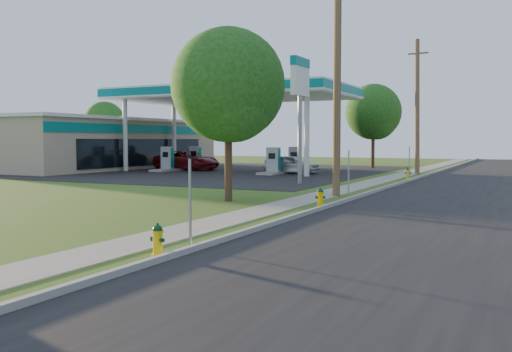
{
  "coord_description": "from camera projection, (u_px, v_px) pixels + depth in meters",
  "views": [
    {
      "loc": [
        7.1,
        -6.37,
        2.42
      ],
      "look_at": [
        0.0,
        8.0,
        1.4
      ],
      "focal_mm": 40.0,
      "sensor_mm": 36.0,
      "label": 1
    }
  ],
  "objects": [
    {
      "name": "tree_back",
      "position": [
        105.0,
        123.0,
        60.52
      ],
      "size": [
        4.29,
        4.29,
        6.51
      ],
      "color": "#37281A",
      "rests_on": "ground"
    },
    {
      "name": "hydrant_far",
      "position": [
        408.0,
        173.0,
        35.1
      ],
      "size": [
        0.39,
        0.35,
        0.76
      ],
      "color": "yellow",
      "rests_on": "ground"
    },
    {
      "name": "utility_pole_far",
      "position": [
        417.0,
        106.0,
        40.27
      ],
      "size": [
        1.4,
        0.32,
        9.5
      ],
      "color": "brown",
      "rests_on": "ground"
    },
    {
      "name": "fuel_pump_sw",
      "position": [
        195.0,
        160.0,
        47.55
      ],
      "size": [
        1.2,
        3.2,
        1.9
      ],
      "color": "#98968C",
      "rests_on": "ground"
    },
    {
      "name": "price_pylon",
      "position": [
        300.0,
        84.0,
        30.77
      ],
      "size": [
        0.34,
        2.04,
        6.85
      ],
      "color": "gray",
      "rests_on": "ground"
    },
    {
      "name": "car_silver",
      "position": [
        292.0,
        164.0,
        40.73
      ],
      "size": [
        4.01,
        1.69,
        1.35
      ],
      "primitive_type": "imported",
      "rotation": [
        0.0,
        0.0,
        1.55
      ],
      "color": "silver",
      "rests_on": "ground"
    },
    {
      "name": "sign_post_near",
      "position": [
        190.0,
        204.0,
        12.58
      ],
      "size": [
        0.05,
        0.04,
        2.0
      ],
      "primitive_type": "cube",
      "color": "gray",
      "rests_on": "ground"
    },
    {
      "name": "car_red",
      "position": [
        187.0,
        160.0,
        45.76
      ],
      "size": [
        6.02,
        3.52,
        1.57
      ],
      "primitive_type": "imported",
      "rotation": [
        0.0,
        0.0,
        1.4
      ],
      "color": "maroon",
      "rests_on": "ground"
    },
    {
      "name": "convenience_store",
      "position": [
        100.0,
        143.0,
        49.42
      ],
      "size": [
        10.4,
        22.4,
        4.25
      ],
      "color": "tan",
      "rests_on": "ground"
    },
    {
      "name": "utility_pole_mid",
      "position": [
        337.0,
        80.0,
        24.16
      ],
      "size": [
        1.4,
        0.32,
        9.8
      ],
      "color": "brown",
      "rests_on": "ground"
    },
    {
      "name": "tree_verge",
      "position": [
        229.0,
        89.0,
        22.17
      ],
      "size": [
        4.49,
        4.49,
        6.81
      ],
      "color": "#37281A",
      "rests_on": "ground"
    },
    {
      "name": "hydrant_mid",
      "position": [
        320.0,
        198.0,
        20.42
      ],
      "size": [
        0.37,
        0.33,
        0.71
      ],
      "color": "#FFC800",
      "rests_on": "ground"
    },
    {
      "name": "fuel_pump_se",
      "position": [
        295.0,
        162.0,
        43.57
      ],
      "size": [
        1.2,
        3.2,
        1.9
      ],
      "color": "#98968C",
      "rests_on": "ground"
    },
    {
      "name": "fuel_pump_nw",
      "position": [
        167.0,
        162.0,
        43.97
      ],
      "size": [
        1.2,
        3.2,
        1.9
      ],
      "color": "#98968C",
      "rests_on": "ground"
    },
    {
      "name": "hydrant_near",
      "position": [
        158.0,
        240.0,
        11.84
      ],
      "size": [
        0.36,
        0.32,
        0.69
      ],
      "color": "yellow",
      "rests_on": "ground"
    },
    {
      "name": "sign_post_far",
      "position": [
        409.0,
        164.0,
        34.05
      ],
      "size": [
        0.05,
        0.04,
        2.0
      ],
      "primitive_type": "cube",
      "color": "gray",
      "rests_on": "ground"
    },
    {
      "name": "ground_plane",
      "position": [
        32.0,
        293.0,
        8.99
      ],
      "size": [
        140.0,
        140.0,
        0.0
      ],
      "primitive_type": "plane",
      "color": "#32571A",
      "rests_on": "ground"
    },
    {
      "name": "curb",
      "position": [
        299.0,
        215.0,
        17.72
      ],
      "size": [
        0.15,
        120.0,
        0.15
      ],
      "primitive_type": "cube",
      "color": "#98968C",
      "rests_on": "ground"
    },
    {
      "name": "forecourt",
      "position": [
        209.0,
        171.0,
        44.7
      ],
      "size": [
        26.0,
        28.0,
        0.02
      ],
      "primitive_type": "cube",
      "color": "black",
      "rests_on": "ground"
    },
    {
      "name": "road",
      "position": [
        431.0,
        226.0,
        15.95
      ],
      "size": [
        8.0,
        120.0,
        0.02
      ],
      "primitive_type": "cube",
      "color": "black",
      "rests_on": "ground"
    },
    {
      "name": "fuel_pump_ne",
      "position": [
        273.0,
        164.0,
        39.99
      ],
      "size": [
        1.2,
        3.2,
        1.9
      ],
      "color": "#98968C",
      "rests_on": "ground"
    },
    {
      "name": "gas_canopy",
      "position": [
        231.0,
        94.0,
        43.44
      ],
      "size": [
        18.18,
        9.18,
        6.4
      ],
      "color": "silver",
      "rests_on": "ground"
    },
    {
      "name": "tree_lot",
      "position": [
        374.0,
        114.0,
        48.18
      ],
      "size": [
        4.73,
        4.73,
        7.17
      ],
      "color": "#37281A",
      "rests_on": "ground"
    },
    {
      "name": "sign_post_mid",
      "position": [
        349.0,
        175.0,
        23.14
      ],
      "size": [
        0.05,
        0.04,
        2.0
      ],
      "primitive_type": "cube",
      "color": "gray",
      "rests_on": "ground"
    },
    {
      "name": "sidewalk",
      "position": [
        249.0,
        214.0,
        18.49
      ],
      "size": [
        1.5,
        120.0,
        0.03
      ],
      "primitive_type": "cube",
      "color": "gray",
      "rests_on": "ground"
    }
  ]
}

